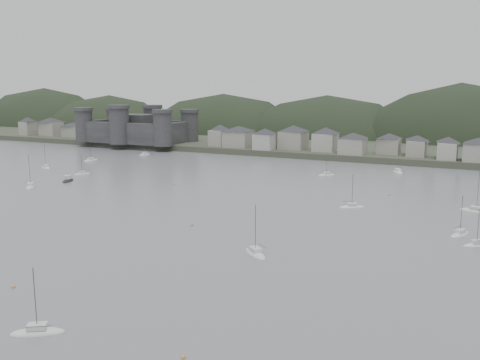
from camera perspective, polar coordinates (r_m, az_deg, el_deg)
The scene contains 8 objects.
ground at distance 104.75m, azimuth -18.75°, elevation -9.77°, with size 900.00×900.00×0.00m, color slate.
far_shore_land at distance 372.12m, azimuth 15.22°, elevation 4.69°, with size 900.00×250.00×3.00m, color #383D2D.
forested_ridge at distance 347.65m, azimuth 15.08°, elevation 2.21°, with size 851.55×103.94×102.57m.
castle at distance 314.36m, azimuth -11.29°, elevation 5.63°, with size 66.00×43.00×20.00m.
waterfront_town at distance 254.29m, azimuth 21.57°, elevation 3.57°, with size 451.48×28.46×12.92m.
moored_fleet at distance 171.19m, azimuth -9.47°, elevation -1.63°, with size 238.31×179.00×13.06m.
motor_launch_far at distance 204.69m, azimuth -18.40°, elevation -0.05°, with size 6.22×8.89×4.00m.
mooring_buoys at distance 129.64m, azimuth -4.03°, elevation -5.34°, with size 182.59×118.32×0.70m.
Camera 1 is at (70.95, -68.78, 34.76)m, focal length 38.78 mm.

